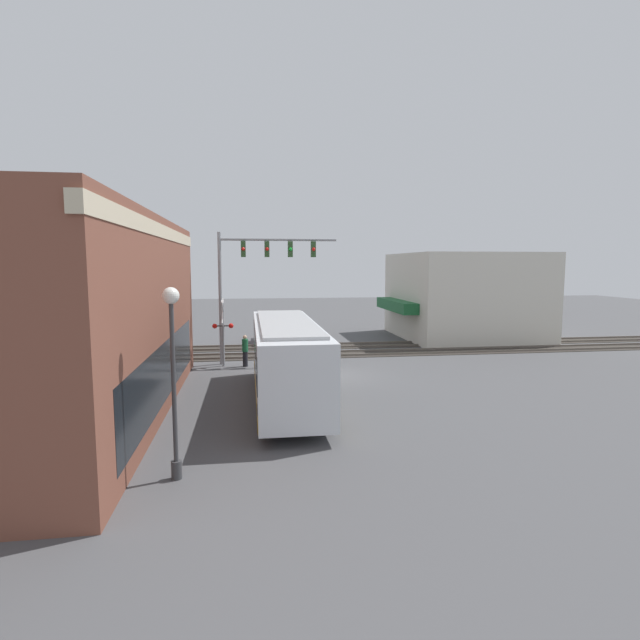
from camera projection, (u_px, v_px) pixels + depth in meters
name	position (u px, v px, depth m)	size (l,w,h in m)	color
ground_plane	(334.00, 376.00, 25.85)	(120.00, 120.00, 0.00)	#4C4C4F
brick_building	(40.00, 318.00, 18.44)	(18.23, 9.06, 7.52)	brown
shop_building	(463.00, 296.00, 39.09)	(10.65, 10.94, 6.59)	beige
city_bus	(286.00, 357.00, 20.79)	(11.23, 2.59, 3.41)	silver
traffic_signal_gantry	(257.00, 266.00, 28.52)	(0.42, 6.79, 7.56)	gray
crossing_signal	(223.00, 326.00, 28.03)	(1.41, 1.18, 3.81)	gray
streetlamp	(173.00, 367.00, 13.06)	(0.44, 0.44, 5.16)	#38383A
rail_track_near	(318.00, 354.00, 31.75)	(2.60, 60.00, 0.15)	#332D28
rail_track_far	(312.00, 346.00, 34.90)	(2.60, 60.00, 0.15)	#332D28
parked_car_red	(270.00, 334.00, 36.88)	(4.51, 1.82, 1.39)	#B21E19
pedestrian_near_bus	(326.00, 376.00, 22.03)	(0.34, 0.34, 1.65)	black
pedestrian_at_crossing	(245.00, 350.00, 28.09)	(0.34, 0.34, 1.79)	black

